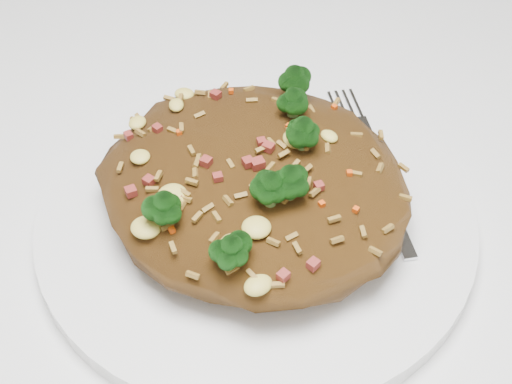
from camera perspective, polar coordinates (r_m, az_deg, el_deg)
dining_table at (r=0.53m, az=4.50°, el=-9.95°), size 1.20×0.80×0.75m
plate at (r=0.46m, az=0.00°, el=-1.88°), size 0.28×0.28×0.01m
fried_rice at (r=0.43m, az=0.03°, el=1.40°), size 0.20×0.18×0.07m
fork at (r=0.48m, az=9.46°, el=1.45°), size 0.12×0.13×0.00m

